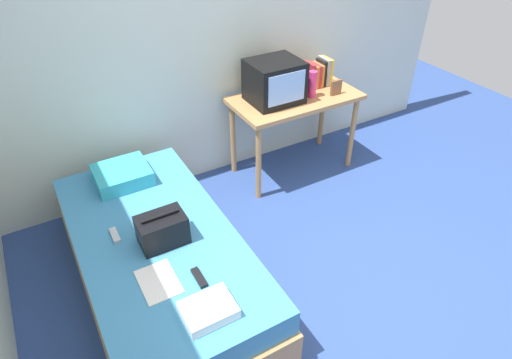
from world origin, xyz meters
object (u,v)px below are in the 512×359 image
desk (295,107)px  tv (275,81)px  picture_frame (336,88)px  magazine (158,282)px  bed (160,262)px  book_row (318,73)px  water_bottle (312,84)px  handbag (162,230)px  remote_silver (115,235)px  pillow (122,175)px  remote_dark (199,278)px  folded_towel (208,310)px

desk → tv: bearing=174.4°
picture_frame → magazine: size_ratio=0.47×
bed → book_row: (1.94, 0.90, 0.65)m
water_bottle → handbag: 1.91m
desk → remote_silver: (-1.85, -0.68, -0.17)m
desk → handbag: 1.82m
pillow → bed: bearing=-89.3°
tv → book_row: tv is taller
bed → tv: bearing=30.0°
bed → tv: size_ratio=4.55×
pillow → handbag: (0.04, -0.78, 0.04)m
remote_dark → folded_towel: bearing=-102.1°
desk → pillow: desk is taller
tv → picture_frame: tv is taller
bed → remote_dark: (0.10, -0.48, 0.26)m
desk → remote_silver: size_ratio=8.06×
pillow → water_bottle: bearing=0.8°
water_bottle → remote_silver: size_ratio=1.64×
picture_frame → remote_dark: size_ratio=0.88×
desk → water_bottle: 0.26m
picture_frame → pillow: 1.99m
remote_silver → bed: bearing=-27.7°
water_bottle → book_row: size_ratio=0.95×
bed → desk: bearing=26.1°
pillow → magazine: (-0.10, -1.08, -0.05)m
handbag → magazine: size_ratio=1.03×
bed → water_bottle: size_ratio=8.45×
remote_silver → book_row: bearing=19.8°
desk → remote_dark: 1.99m
tv → water_bottle: tv is taller
tv → water_bottle: 0.35m
magazine → folded_towel: folded_towel is taller
desk → magazine: desk is taller
water_bottle → pillow: 1.79m
picture_frame → folded_towel: bearing=-144.2°
bed → water_bottle: water_bottle is taller
picture_frame → remote_dark: 2.19m
magazine → book_row: bearing=32.1°
desk → book_row: size_ratio=4.66×
book_row → bed: bearing=-155.1°
pillow → magazine: pillow is taller
pillow → remote_silver: size_ratio=2.78×
desk → picture_frame: size_ratio=8.49×
tv → book_row: (0.53, 0.08, -0.07)m
tv → water_bottle: (0.33, -0.10, -0.06)m
remote_silver → magazine: bearing=-77.0°
book_row → pillow: bearing=-174.0°
pillow → remote_dark: bearing=-84.5°
handbag → remote_dark: size_ratio=1.92×
desk → folded_towel: size_ratio=4.14×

